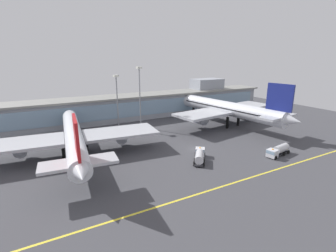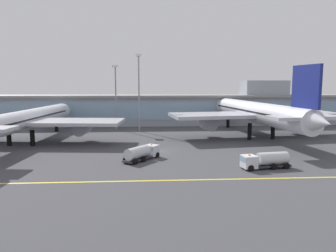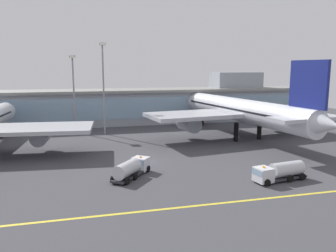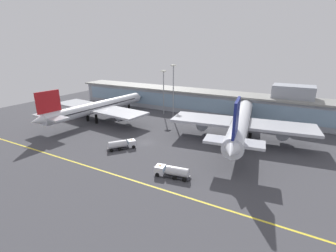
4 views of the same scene
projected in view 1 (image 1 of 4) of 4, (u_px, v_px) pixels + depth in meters
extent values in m
plane|color=#424247|center=(195.00, 149.00, 77.26)|extent=(191.92, 191.92, 0.00)
cube|color=yellow|center=(248.00, 178.00, 58.70)|extent=(153.54, 0.50, 0.01)
cube|color=#9399A3|center=(137.00, 107.00, 115.37)|extent=(137.09, 12.00, 10.07)
cube|color=#84A3BC|center=(143.00, 108.00, 110.13)|extent=(131.60, 0.20, 6.45)
cube|color=gray|center=(137.00, 95.00, 113.90)|extent=(140.09, 14.00, 0.80)
cube|color=#9399A3|center=(207.00, 84.00, 133.93)|extent=(16.00, 10.00, 6.00)
cylinder|color=black|center=(64.00, 156.00, 67.13)|extent=(1.10, 1.10, 3.88)
cylinder|color=black|center=(87.00, 152.00, 69.33)|extent=(1.10, 1.10, 3.88)
cylinder|color=black|center=(72.00, 131.00, 88.70)|extent=(1.10, 1.10, 3.88)
cylinder|color=silver|center=(73.00, 136.00, 70.67)|extent=(9.76, 50.52, 4.85)
cone|color=silver|center=(69.00, 116.00, 94.22)|extent=(5.01, 4.79, 4.60)
cone|color=silver|center=(81.00, 174.00, 46.81)|extent=(4.62, 5.71, 4.12)
cube|color=#84A3BC|center=(70.00, 115.00, 90.92)|extent=(3.95, 3.73, 1.45)
cube|color=black|center=(73.00, 134.00, 70.57)|extent=(9.02, 42.52, 0.39)
cube|color=#B7BAC1|center=(74.00, 138.00, 70.84)|extent=(49.12, 16.74, 0.78)
cylinder|color=#999EA8|center=(21.00, 148.00, 67.86)|extent=(4.02, 6.84, 3.39)
cylinder|color=#999EA8|center=(120.00, 136.00, 78.06)|extent=(4.02, 6.84, 3.39)
cube|color=red|center=(76.00, 137.00, 49.38)|extent=(1.47, 9.06, 7.76)
cube|color=#B7BAC1|center=(79.00, 163.00, 50.89)|extent=(15.88, 7.02, 0.62)
cylinder|color=black|center=(227.00, 123.00, 98.94)|extent=(1.10, 1.10, 4.55)
cylinder|color=black|center=(238.00, 120.00, 102.86)|extent=(1.10, 1.10, 4.55)
cylinder|color=black|center=(193.00, 111.00, 119.18)|extent=(1.10, 1.10, 4.55)
cylinder|color=silver|center=(226.00, 108.00, 102.77)|extent=(12.75, 51.77, 5.68)
cone|color=silver|center=(183.00, 99.00, 123.95)|extent=(6.06, 5.81, 5.40)
cone|color=silver|center=(292.00, 121.00, 81.26)|extent=(5.65, 6.86, 4.83)
cube|color=#84A3BC|center=(188.00, 98.00, 120.78)|extent=(4.77, 4.53, 1.70)
cube|color=black|center=(226.00, 107.00, 102.66)|extent=(11.67, 43.62, 0.45)
cube|color=#B7BAC1|center=(226.00, 110.00, 102.96)|extent=(48.57, 18.79, 0.91)
cylinder|color=#999EA8|center=(199.00, 119.00, 97.38)|extent=(4.87, 7.18, 3.98)
cylinder|color=#999EA8|center=(242.00, 110.00, 112.63)|extent=(4.87, 7.18, 3.98)
cube|color=navy|center=(280.00, 97.00, 83.29)|extent=(1.96, 9.27, 9.09)
cube|color=#B7BAC1|center=(277.00, 116.00, 85.06)|extent=(15.78, 7.70, 0.73)
cylinder|color=black|center=(195.00, 154.00, 71.99)|extent=(0.91, 1.05, 1.10)
cylinder|color=black|center=(205.00, 154.00, 71.59)|extent=(0.91, 1.05, 1.10)
cylinder|color=black|center=(195.00, 160.00, 67.71)|extent=(0.91, 1.05, 1.10)
cylinder|color=black|center=(204.00, 161.00, 67.31)|extent=(0.91, 1.05, 1.10)
cylinder|color=black|center=(194.00, 164.00, 65.32)|extent=(0.91, 1.05, 1.10)
cylinder|color=black|center=(204.00, 165.00, 64.92)|extent=(0.91, 1.05, 1.10)
cube|color=#2D2D33|center=(199.00, 160.00, 67.71)|extent=(6.49, 7.40, 0.30)
cube|color=silver|center=(200.00, 152.00, 71.30)|extent=(3.49, 3.44, 2.20)
cube|color=#84A3BC|center=(200.00, 150.00, 71.17)|extent=(3.46, 3.45, 0.88)
cylinder|color=silver|center=(199.00, 157.00, 66.84)|extent=(5.24, 5.82, 2.30)
cube|color=orange|center=(200.00, 148.00, 70.97)|extent=(0.30, 0.40, 0.20)
cylinder|color=black|center=(276.00, 158.00, 69.23)|extent=(1.13, 0.47, 1.10)
cylinder|color=black|center=(267.00, 155.00, 71.21)|extent=(1.13, 0.47, 1.10)
cylinder|color=black|center=(284.00, 154.00, 71.89)|extent=(1.13, 0.47, 1.10)
cylinder|color=black|center=(276.00, 151.00, 73.86)|extent=(1.13, 0.47, 1.10)
cylinder|color=black|center=(288.00, 152.00, 73.37)|extent=(1.13, 0.47, 1.10)
cylinder|color=black|center=(280.00, 149.00, 75.35)|extent=(1.13, 0.47, 1.10)
cube|color=#2D2D33|center=(279.00, 153.00, 72.80)|extent=(7.83, 3.50, 0.30)
cube|color=silver|center=(272.00, 153.00, 70.15)|extent=(2.72, 2.93, 2.20)
cube|color=#84A3BC|center=(272.00, 152.00, 70.02)|extent=(2.80, 2.85, 0.88)
cylinder|color=silver|center=(281.00, 149.00, 72.76)|extent=(5.87, 3.15, 2.30)
cube|color=orange|center=(273.00, 149.00, 69.82)|extent=(0.30, 0.40, 0.20)
cylinder|color=gray|center=(117.00, 103.00, 97.95)|extent=(0.44, 0.44, 20.19)
cube|color=silver|center=(116.00, 76.00, 95.13)|extent=(1.80, 1.80, 0.70)
cylinder|color=gray|center=(140.00, 99.00, 97.07)|extent=(0.44, 0.44, 23.29)
cube|color=silver|center=(139.00, 68.00, 93.82)|extent=(1.80, 1.80, 0.70)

